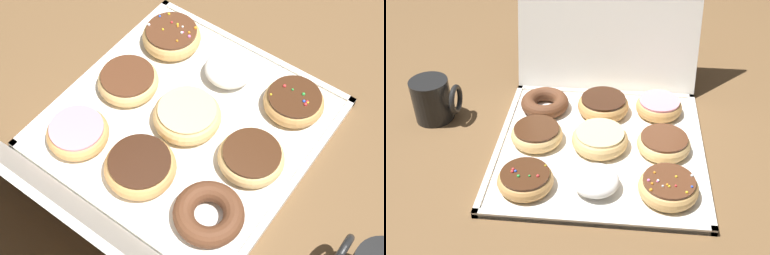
# 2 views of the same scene
# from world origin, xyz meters

# --- Properties ---
(ground_plane) EXTENTS (3.00, 3.00, 0.00)m
(ground_plane) POSITION_xyz_m (0.00, 0.00, 0.00)
(ground_plane) COLOR brown
(donut_box) EXTENTS (0.44, 0.44, 0.01)m
(donut_box) POSITION_xyz_m (0.00, 0.00, 0.01)
(donut_box) COLOR silver
(donut_box) RESTS_ON ground
(box_lid_open) EXTENTS (0.44, 0.14, 0.41)m
(box_lid_open) POSITION_xyz_m (0.00, 0.29, 0.21)
(box_lid_open) COLOR silver
(box_lid_open) RESTS_ON ground
(sprinkle_donut_0) EXTENTS (0.11, 0.11, 0.04)m
(sprinkle_donut_0) POSITION_xyz_m (-0.13, -0.14, 0.03)
(sprinkle_donut_0) COLOR tan
(sprinkle_donut_0) RESTS_ON donut_box
(powdered_filled_donut_1) EXTENTS (0.09, 0.09, 0.04)m
(powdered_filled_donut_1) POSITION_xyz_m (-0.00, -0.13, 0.03)
(powdered_filled_donut_1) COLOR white
(powdered_filled_donut_1) RESTS_ON donut_box
(sprinkle_donut_2) EXTENTS (0.11, 0.11, 0.04)m
(sprinkle_donut_2) POSITION_xyz_m (0.14, -0.13, 0.03)
(sprinkle_donut_2) COLOR tan
(sprinkle_donut_2) RESTS_ON donut_box
(chocolate_frosted_donut_3) EXTENTS (0.11, 0.11, 0.04)m
(chocolate_frosted_donut_3) POSITION_xyz_m (-0.14, 0.01, 0.03)
(chocolate_frosted_donut_3) COLOR #E5B770
(chocolate_frosted_donut_3) RESTS_ON donut_box
(glazed_ring_donut_4) EXTENTS (0.12, 0.12, 0.04)m
(glazed_ring_donut_4) POSITION_xyz_m (-0.00, -0.00, 0.03)
(glazed_ring_donut_4) COLOR #E5B770
(glazed_ring_donut_4) RESTS_ON donut_box
(chocolate_frosted_donut_5) EXTENTS (0.11, 0.11, 0.04)m
(chocolate_frosted_donut_5) POSITION_xyz_m (0.13, 0.00, 0.03)
(chocolate_frosted_donut_5) COLOR #E5B770
(chocolate_frosted_donut_5) RESTS_ON donut_box
(chocolate_cake_ring_donut_6) EXTENTS (0.11, 0.11, 0.03)m
(chocolate_cake_ring_donut_6) POSITION_xyz_m (-0.14, 0.13, 0.03)
(chocolate_cake_ring_donut_6) COLOR #59331E
(chocolate_cake_ring_donut_6) RESTS_ON donut_box
(chocolate_frosted_donut_7) EXTENTS (0.12, 0.12, 0.04)m
(chocolate_frosted_donut_7) POSITION_xyz_m (0.00, 0.13, 0.03)
(chocolate_frosted_donut_7) COLOR tan
(chocolate_frosted_donut_7) RESTS_ON donut_box
(pink_frosted_donut_8) EXTENTS (0.11, 0.11, 0.04)m
(pink_frosted_donut_8) POSITION_xyz_m (0.13, 0.14, 0.03)
(pink_frosted_donut_8) COLOR tan
(pink_frosted_donut_8) RESTS_ON donut_box
(coffee_mug) EXTENTS (0.11, 0.09, 0.10)m
(coffee_mug) POSITION_xyz_m (-0.39, 0.08, 0.05)
(coffee_mug) COLOR black
(coffee_mug) RESTS_ON ground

